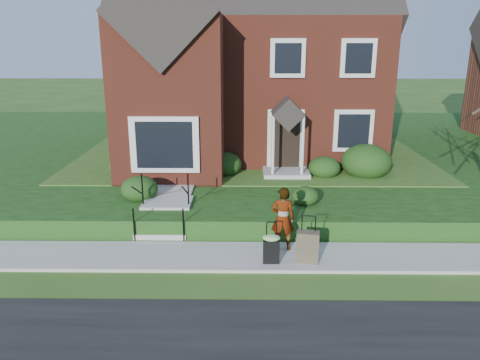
{
  "coord_description": "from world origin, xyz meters",
  "views": [
    {
      "loc": [
        -0.22,
        -10.53,
        5.12
      ],
      "look_at": [
        -0.38,
        2.0,
        1.42
      ],
      "focal_mm": 35.0,
      "sensor_mm": 36.0,
      "label": 1
    }
  ],
  "objects_px": {
    "suitcase_olive": "(308,247)",
    "suitcase_black": "(271,247)",
    "front_steps": "(165,213)",
    "woman": "(283,219)"
  },
  "relations": [
    {
      "from": "suitcase_black",
      "to": "suitcase_olive",
      "type": "xyz_separation_m",
      "value": [
        0.87,
        0.06,
        -0.01
      ]
    },
    {
      "from": "woman",
      "to": "suitcase_black",
      "type": "relative_size",
      "value": 1.62
    },
    {
      "from": "woman",
      "to": "suitcase_black",
      "type": "height_order",
      "value": "woman"
    },
    {
      "from": "woman",
      "to": "suitcase_black",
      "type": "bearing_deg",
      "value": 70.71
    },
    {
      "from": "suitcase_olive",
      "to": "suitcase_black",
      "type": "bearing_deg",
      "value": -166.72
    },
    {
      "from": "front_steps",
      "to": "suitcase_olive",
      "type": "relative_size",
      "value": 1.77
    },
    {
      "from": "front_steps",
      "to": "suitcase_black",
      "type": "distance_m",
      "value": 3.65
    },
    {
      "from": "suitcase_black",
      "to": "woman",
      "type": "bearing_deg",
      "value": 67.17
    },
    {
      "from": "front_steps",
      "to": "suitcase_olive",
      "type": "height_order",
      "value": "front_steps"
    },
    {
      "from": "woman",
      "to": "suitcase_olive",
      "type": "bearing_deg",
      "value": 131.64
    }
  ]
}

